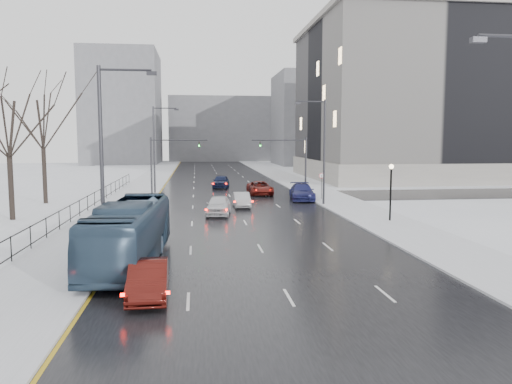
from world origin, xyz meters
name	(u,v)px	position (x,y,z in m)	size (l,w,h in m)	color
road	(224,186)	(0.00, 60.00, 0.02)	(16.00, 150.00, 0.04)	black
cross_road	(230,197)	(0.00, 48.00, 0.02)	(130.00, 10.00, 0.04)	black
sidewalk_left	(144,187)	(-10.50, 60.00, 0.08)	(5.00, 150.00, 0.16)	silver
sidewalk_right	(301,185)	(10.50, 60.00, 0.08)	(5.00, 150.00, 0.16)	silver
park_strip	(68,188)	(-20.00, 60.00, 0.06)	(14.00, 150.00, 0.12)	white
tree_park_d	(13,221)	(-17.80, 34.00, 0.00)	(8.75, 8.75, 12.50)	black
tree_park_e	(46,204)	(-18.20, 44.00, 0.00)	(9.45, 9.45, 13.50)	black
iron_fence	(63,216)	(-13.00, 30.00, 0.91)	(0.06, 70.00, 1.30)	black
streetlight_r_mid	(322,147)	(8.17, 40.00, 5.62)	(2.95, 0.25, 10.00)	#2D2D33
streetlight_l_near	(106,153)	(-8.17, 20.00, 5.62)	(2.95, 0.25, 10.00)	#2D2D33
streetlight_l_far	(156,145)	(-8.17, 52.00, 5.62)	(2.95, 0.25, 10.00)	#2D2D33
lamppost_r_mid	(391,184)	(11.00, 30.00, 2.94)	(0.36, 0.36, 4.28)	black
mast_signal_right	(296,159)	(7.33, 48.00, 4.11)	(6.10, 0.33, 6.50)	#2D2D33
mast_signal_left	(161,160)	(-7.33, 48.00, 4.11)	(6.10, 0.33, 6.50)	#2D2D33
no_uturn_sign	(322,178)	(9.20, 44.00, 2.30)	(0.60, 0.06, 2.70)	#2D2D33
civic_building	(434,109)	(35.00, 72.00, 11.21)	(41.00, 31.00, 24.80)	gray
bldg_far_right	(325,120)	(28.00, 115.00, 11.00)	(24.00, 20.00, 22.00)	slate
bldg_far_left	(123,108)	(-22.00, 125.00, 14.00)	(18.00, 22.00, 28.00)	slate
bldg_far_center	(222,129)	(4.00, 140.00, 9.00)	(30.00, 18.00, 18.00)	slate
sedan_left_near	(148,279)	(-5.59, 13.77, 0.76)	(1.52, 4.37, 1.44)	#48100C
bus	(130,233)	(-7.00, 19.31, 1.63)	(2.67, 11.40, 3.18)	#334B65
sedan_center_near	(219,205)	(-1.82, 35.12, 0.85)	(1.91, 4.75, 1.62)	silver
sedan_right_near	(242,200)	(0.50, 39.61, 0.72)	(1.44, 4.14, 1.36)	#A5A4A7
sedan_right_cross	(260,188)	(3.50, 49.58, 0.80)	(2.52, 5.46, 1.52)	maroon
sedan_right_far	(302,192)	(7.20, 44.25, 0.88)	(2.35, 5.78, 1.68)	navy
sedan_center_far	(221,181)	(-0.50, 57.99, 0.88)	(1.98, 4.93, 1.68)	#121937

